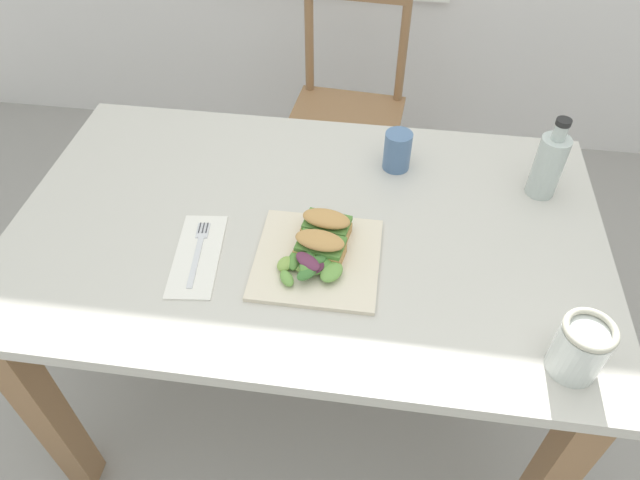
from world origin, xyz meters
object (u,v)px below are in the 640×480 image
object	(u,v)px
plate_lunch	(317,259)
sandwich_half_back	(326,224)
dining_table	(307,263)
sandwich_half_front	(320,245)
chair_wooden_far	(346,114)
mason_jar_iced_tea	(579,350)
cup_extra_side	(397,151)
fork_on_napkin	(199,248)
bottle_cold_brew	(547,168)

from	to	relation	value
plate_lunch	sandwich_half_back	xyz separation A→B (m)	(0.01, 0.07, 0.03)
dining_table	sandwich_half_front	distance (m)	0.20
chair_wooden_far	sandwich_half_back	bearing A→B (deg)	-87.25
mason_jar_iced_tea	sandwich_half_front	bearing A→B (deg)	157.35
dining_table	chair_wooden_far	xyz separation A→B (m)	(0.00, 0.89, -0.16)
chair_wooden_far	mason_jar_iced_tea	distance (m)	1.34
plate_lunch	cup_extra_side	world-z (taller)	cup_extra_side
sandwich_half_back	mason_jar_iced_tea	bearing A→B (deg)	-29.24
chair_wooden_far	fork_on_napkin	size ratio (longest dim) A/B	4.68
cup_extra_side	dining_table	bearing A→B (deg)	-128.94
plate_lunch	mason_jar_iced_tea	world-z (taller)	mason_jar_iced_tea
sandwich_half_front	cup_extra_side	world-z (taller)	cup_extra_side
sandwich_half_front	sandwich_half_back	xyz separation A→B (m)	(0.00, 0.06, 0.00)
dining_table	bottle_cold_brew	world-z (taller)	bottle_cold_brew
sandwich_half_back	mason_jar_iced_tea	world-z (taller)	mason_jar_iced_tea
sandwich_half_back	fork_on_napkin	xyz separation A→B (m)	(-0.26, -0.08, -0.03)
fork_on_napkin	dining_table	bearing A→B (deg)	27.15
sandwich_half_back	bottle_cold_brew	world-z (taller)	bottle_cold_brew
fork_on_napkin	bottle_cold_brew	bearing A→B (deg)	21.58
chair_wooden_far	sandwich_half_back	world-z (taller)	chair_wooden_far
fork_on_napkin	mason_jar_iced_tea	xyz separation A→B (m)	(0.73, -0.19, 0.05)
dining_table	plate_lunch	bearing A→B (deg)	-69.03
sandwich_half_back	cup_extra_side	distance (m)	0.30
chair_wooden_far	mason_jar_iced_tea	bearing A→B (deg)	-66.59
sandwich_half_back	cup_extra_side	size ratio (longest dim) A/B	1.14
dining_table	bottle_cold_brew	distance (m)	0.59
chair_wooden_far	fork_on_napkin	bearing A→B (deg)	-102.26
mason_jar_iced_tea	chair_wooden_far	bearing A→B (deg)	113.41
plate_lunch	sandwich_half_back	distance (m)	0.08
fork_on_napkin	cup_extra_side	size ratio (longest dim) A/B	1.91
sandwich_half_back	mason_jar_iced_tea	size ratio (longest dim) A/B	0.94
bottle_cold_brew	dining_table	bearing A→B (deg)	-160.81
cup_extra_side	plate_lunch	bearing A→B (deg)	-113.65
plate_lunch	fork_on_napkin	size ratio (longest dim) A/B	1.38
chair_wooden_far	sandwich_half_front	xyz separation A→B (m)	(0.04, -0.99, 0.33)
dining_table	fork_on_napkin	xyz separation A→B (m)	(-0.21, -0.11, 0.13)
fork_on_napkin	bottle_cold_brew	world-z (taller)	bottle_cold_brew
chair_wooden_far	cup_extra_side	xyz separation A→B (m)	(0.18, -0.66, 0.34)
chair_wooden_far	bottle_cold_brew	distance (m)	0.95
plate_lunch	sandwich_half_front	size ratio (longest dim) A/B	2.32
bottle_cold_brew	plate_lunch	bearing A→B (deg)	-149.39
fork_on_napkin	cup_extra_side	world-z (taller)	cup_extra_side
fork_on_napkin	cup_extra_side	bearing A→B (deg)	40.42
cup_extra_side	chair_wooden_far	bearing A→B (deg)	105.38
sandwich_half_back	mason_jar_iced_tea	distance (m)	0.54
chair_wooden_far	plate_lunch	bearing A→B (deg)	-87.99
plate_lunch	sandwich_half_front	xyz separation A→B (m)	(0.00, 0.01, 0.03)
mason_jar_iced_tea	cup_extra_side	world-z (taller)	mason_jar_iced_tea
sandwich_half_front	sandwich_half_back	world-z (taller)	same
chair_wooden_far	fork_on_napkin	xyz separation A→B (m)	(-0.22, -1.00, 0.30)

